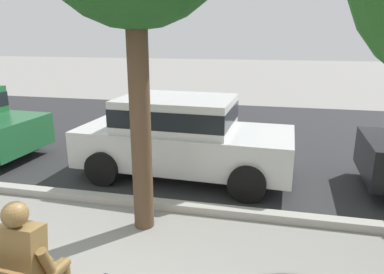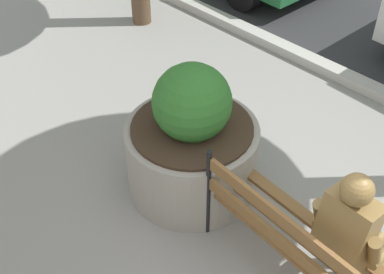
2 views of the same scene
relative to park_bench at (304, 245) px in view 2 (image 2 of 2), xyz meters
The scene contains 3 objects.
park_bench is the anchor object (origin of this frame).
bronze_statue_seated 0.35m from the park_bench, 39.57° to the left, with size 0.65×0.76×1.37m.
concrete_planter 1.41m from the park_bench, behind, with size 1.21×1.21×1.33m.
Camera 2 is at (0.87, -2.10, 3.59)m, focal length 47.97 mm.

